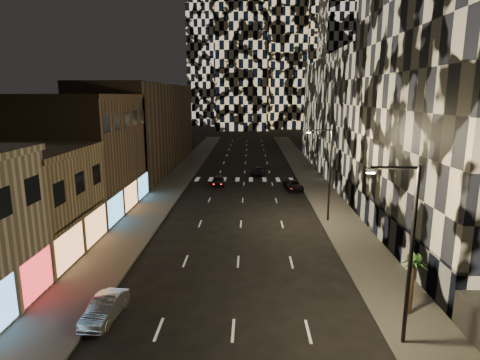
# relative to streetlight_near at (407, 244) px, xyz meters

# --- Properties ---
(sidewalk_left) EXTENTS (4.00, 120.00, 0.15)m
(sidewalk_left) POSITION_rel_streetlight_near_xyz_m (-18.35, 40.00, -5.28)
(sidewalk_left) COLOR #47443F
(sidewalk_left) RESTS_ON ground
(sidewalk_right) EXTENTS (4.00, 120.00, 0.15)m
(sidewalk_right) POSITION_rel_streetlight_near_xyz_m (1.65, 40.00, -5.28)
(sidewalk_right) COLOR #47443F
(sidewalk_right) RESTS_ON ground
(curb_left) EXTENTS (0.20, 120.00, 0.15)m
(curb_left) POSITION_rel_streetlight_near_xyz_m (-16.25, 40.00, -5.28)
(curb_left) COLOR #4C4C47
(curb_left) RESTS_ON ground
(curb_right) EXTENTS (0.20, 120.00, 0.15)m
(curb_right) POSITION_rel_streetlight_near_xyz_m (-0.45, 40.00, -5.28)
(curb_right) COLOR #4C4C47
(curb_right) RESTS_ON ground
(retail_tan) EXTENTS (10.00, 10.00, 8.00)m
(retail_tan) POSITION_rel_streetlight_near_xyz_m (-25.35, 11.00, -1.35)
(retail_tan) COLOR #877051
(retail_tan) RESTS_ON ground
(retail_brown) EXTENTS (10.00, 15.00, 12.00)m
(retail_brown) POSITION_rel_streetlight_near_xyz_m (-25.35, 23.50, 0.65)
(retail_brown) COLOR brown
(retail_brown) RESTS_ON ground
(retail_filler_left) EXTENTS (10.00, 40.00, 14.00)m
(retail_filler_left) POSITION_rel_streetlight_near_xyz_m (-25.35, 50.00, 1.65)
(retail_filler_left) COLOR brown
(retail_filler_left) RESTS_ON ground
(midrise_base) EXTENTS (0.60, 25.00, 3.00)m
(midrise_base) POSITION_rel_streetlight_near_xyz_m (3.95, 14.50, -3.85)
(midrise_base) COLOR #383838
(midrise_base) RESTS_ON ground
(midrise_filler_right) EXTENTS (16.00, 40.00, 18.00)m
(midrise_filler_right) POSITION_rel_streetlight_near_xyz_m (11.65, 47.00, 3.65)
(midrise_filler_right) COLOR #232326
(midrise_filler_right) RESTS_ON ground
(streetlight_near) EXTENTS (2.55, 0.25, 9.00)m
(streetlight_near) POSITION_rel_streetlight_near_xyz_m (0.00, 0.00, 0.00)
(streetlight_near) COLOR black
(streetlight_near) RESTS_ON sidewalk_right
(streetlight_far) EXTENTS (2.55, 0.25, 9.00)m
(streetlight_far) POSITION_rel_streetlight_near_xyz_m (0.00, 20.00, 0.00)
(streetlight_far) COLOR black
(streetlight_far) RESTS_ON sidewalk_right
(car_silver_parked) EXTENTS (1.72, 4.02, 1.29)m
(car_silver_parked) POSITION_rel_streetlight_near_xyz_m (-15.55, 1.92, -4.71)
(car_silver_parked) COLOR #A4A3A9
(car_silver_parked) RESTS_ON ground
(car_dark_midlane) EXTENTS (1.81, 4.05, 1.35)m
(car_dark_midlane) POSITION_rel_streetlight_near_xyz_m (-11.85, 35.91, -4.68)
(car_dark_midlane) COLOR black
(car_dark_midlane) RESTS_ON ground
(car_dark_oncoming) EXTENTS (2.16, 4.59, 1.29)m
(car_dark_oncoming) POSITION_rel_streetlight_near_xyz_m (-6.11, 43.78, -4.71)
(car_dark_oncoming) COLOR black
(car_dark_oncoming) RESTS_ON ground
(car_dark_rightlane) EXTENTS (2.55, 4.63, 1.23)m
(car_dark_rightlane) POSITION_rel_streetlight_near_xyz_m (-1.76, 33.46, -4.74)
(car_dark_rightlane) COLOR black
(car_dark_rightlane) RESTS_ON ground
(palm_tree) EXTENTS (1.79, 1.80, 3.54)m
(palm_tree) POSITION_rel_streetlight_near_xyz_m (1.62, 2.76, -2.28)
(palm_tree) COLOR #47331E
(palm_tree) RESTS_ON sidewalk_right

